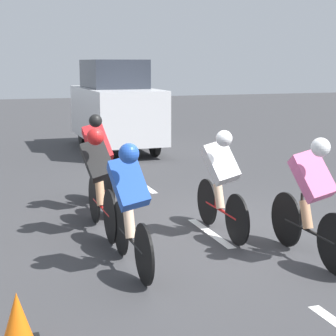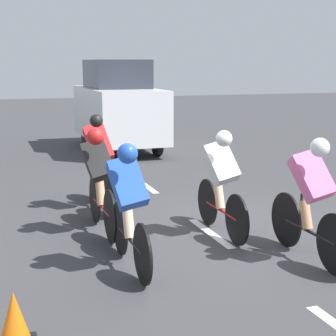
{
  "view_description": "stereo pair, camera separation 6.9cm",
  "coord_description": "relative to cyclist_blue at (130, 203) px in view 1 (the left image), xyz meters",
  "views": [
    {
      "loc": [
        2.98,
        6.89,
        2.32
      ],
      "look_at": [
        0.62,
        0.06,
        0.95
      ],
      "focal_mm": 60.0,
      "sensor_mm": 36.0,
      "label": 1
    },
    {
      "loc": [
        2.92,
        6.91,
        2.32
      ],
      "look_at": [
        0.62,
        0.06,
        0.95
      ],
      "focal_mm": 60.0,
      "sensor_mm": 36.0,
      "label": 2
    }
  ],
  "objects": [
    {
      "name": "ground_plane",
      "position": [
        -1.42,
        -1.08,
        -0.78
      ],
      "size": [
        60.0,
        60.0,
        0.0
      ],
      "primitive_type": "plane",
      "color": "#38383A"
    },
    {
      "name": "lane_stripe_mid",
      "position": [
        -1.42,
        -1.02,
        -0.78
      ],
      "size": [
        0.12,
        1.4,
        0.01
      ],
      "primitive_type": "cube",
      "color": "white",
      "rests_on": "ground"
    },
    {
      "name": "lane_stripe_far",
      "position": [
        -1.42,
        -4.22,
        -0.78
      ],
      "size": [
        0.12,
        1.4,
        0.01
      ],
      "primitive_type": "cube",
      "color": "white",
      "rests_on": "ground"
    },
    {
      "name": "cyclist_blue",
      "position": [
        0.0,
        0.0,
        0.0
      ],
      "size": [
        0.42,
        1.66,
        1.49
      ],
      "color": "black",
      "rests_on": "ground"
    },
    {
      "name": "cyclist_pink",
      "position": [
        -2.07,
        0.39,
        0.0
      ],
      "size": [
        0.44,
        1.75,
        1.51
      ],
      "color": "black",
      "rests_on": "ground"
    },
    {
      "name": "cyclist_white",
      "position": [
        -1.49,
        -0.86,
        -0.01
      ],
      "size": [
        0.44,
        1.65,
        1.47
      ],
      "color": "black",
      "rests_on": "ground"
    },
    {
      "name": "cyclist_red",
      "position": [
        -0.25,
        -2.77,
        0.01
      ],
      "size": [
        0.45,
        1.73,
        1.55
      ],
      "color": "black",
      "rests_on": "ground"
    },
    {
      "name": "cyclist_black",
      "position": [
        0.02,
        -1.48,
        -0.0
      ],
      "size": [
        0.45,
        1.71,
        1.49
      ],
      "color": "black",
      "rests_on": "ground"
    },
    {
      "name": "support_car",
      "position": [
        -1.98,
        -8.67,
        0.39
      ],
      "size": [
        1.7,
        3.97,
        2.38
      ],
      "color": "black",
      "rests_on": "ground"
    },
    {
      "name": "traffic_cone",
      "position": [
        1.33,
        1.39,
        -0.55
      ],
      "size": [
        0.36,
        0.36,
        0.49
      ],
      "color": "black",
      "rests_on": "ground"
    }
  ]
}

